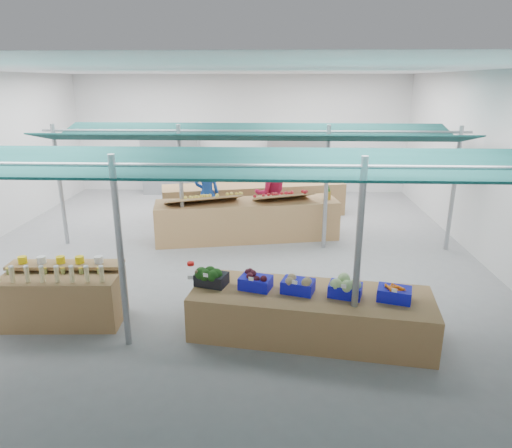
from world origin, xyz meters
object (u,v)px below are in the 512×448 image
at_px(fruit_counter, 247,220).
at_px(vendor_right, 271,194).
at_px(veg_counter, 310,314).
at_px(crate_stack, 388,310).
at_px(bottle_shelf, 64,296).
at_px(vendor_left, 207,193).

height_order(fruit_counter, vendor_right, vendor_right).
relative_size(veg_counter, crate_stack, 5.69).
bearing_deg(vendor_right, fruit_counter, 50.55).
xyz_separation_m(veg_counter, fruit_counter, (-1.32, 4.72, 0.13)).
bearing_deg(crate_stack, vendor_right, 109.96).
distance_m(crate_stack, vendor_right, 5.96).
xyz_separation_m(bottle_shelf, vendor_left, (1.65, 5.56, 0.47)).
distance_m(bottle_shelf, vendor_left, 5.82).
xyz_separation_m(bottle_shelf, vendor_right, (3.45, 5.56, 0.47)).
height_order(bottle_shelf, vendor_right, vendor_right).
bearing_deg(veg_counter, vendor_right, 105.43).
xyz_separation_m(veg_counter, vendor_left, (-2.52, 5.82, 0.57)).
bearing_deg(vendor_left, vendor_right, 169.16).
bearing_deg(vendor_right, crate_stack, 99.12).
bearing_deg(bottle_shelf, vendor_right, 55.13).
bearing_deg(vendor_right, vendor_left, -10.84).
bearing_deg(veg_counter, crate_stack, 19.01).
bearing_deg(fruit_counter, vendor_left, 126.65).
bearing_deg(fruit_counter, veg_counter, -85.18).
relative_size(veg_counter, vendor_left, 2.03).
relative_size(bottle_shelf, veg_counter, 0.52).
height_order(fruit_counter, crate_stack, fruit_counter).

